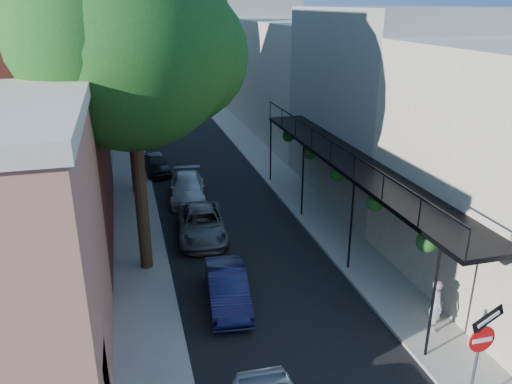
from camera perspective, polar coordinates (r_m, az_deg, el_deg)
road_surface at (r=38.00m, az=-8.39°, el=6.65°), size 6.00×64.00×0.01m
sidewalk_left at (r=37.77m, az=-14.46°, el=6.21°), size 2.00×64.00×0.12m
sidewalk_right at (r=38.63m, az=-2.46°, el=7.17°), size 2.00×64.00×0.12m
buildings_left at (r=36.04m, az=-23.74°, el=12.38°), size 10.10×59.10×12.00m
buildings_right at (r=38.73m, az=5.05°, el=13.72°), size 9.80×55.00×10.00m
sign_post at (r=12.73m, az=24.30°, el=-15.49°), size 0.89×0.17×2.99m
oak_near at (r=16.97m, az=-12.94°, el=15.92°), size 7.48×6.80×11.42m
oak_mid at (r=24.97m, az=-13.86°, el=15.38°), size 6.60×6.00×10.20m
oak_far at (r=33.93m, az=-14.49°, el=18.67°), size 7.70×7.00×11.90m
parked_car_b at (r=16.37m, az=-3.27°, el=-10.90°), size 1.59×3.66×1.17m
parked_car_c at (r=20.86m, az=-6.20°, el=-3.63°), size 2.34×4.40×1.18m
parked_car_d at (r=24.93m, az=-7.83°, el=0.46°), size 2.11×4.20×1.17m
parked_car_e at (r=29.14m, az=-11.36°, el=3.22°), size 1.58×3.39×1.12m
pedestrian at (r=15.78m, az=19.82°, el=-12.09°), size 0.50×0.66×1.63m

